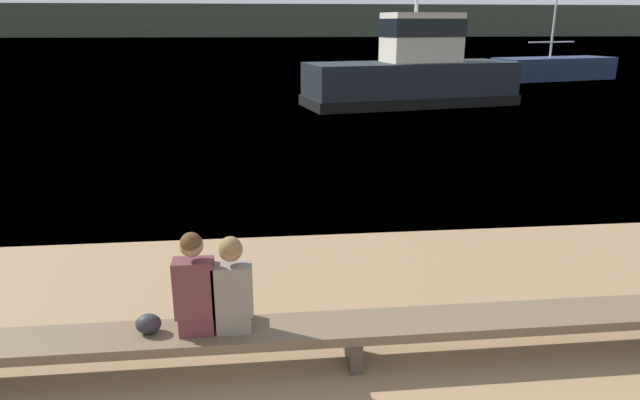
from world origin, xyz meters
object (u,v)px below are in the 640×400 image
(tugboat_red, at_px, (412,76))
(moored_sailboat, at_px, (554,68))
(bench_main, at_px, (353,330))
(person_right, at_px, (233,288))
(person_left, at_px, (195,288))
(shopping_bag, at_px, (148,324))

(tugboat_red, xyz_separation_m, moored_sailboat, (11.51, 10.10, -0.50))
(bench_main, relative_size, person_right, 8.55)
(tugboat_red, bearing_deg, moored_sailboat, -59.95)
(person_left, relative_size, person_right, 1.06)
(bench_main, distance_m, shopping_bag, 1.98)
(person_right, height_order, tugboat_red, tugboat_red)
(bench_main, xyz_separation_m, shopping_bag, (-1.98, 0.02, 0.17))
(person_right, relative_size, shopping_bag, 4.01)
(person_right, bearing_deg, bench_main, -0.34)
(bench_main, distance_m, tugboat_red, 19.39)
(shopping_bag, height_order, tugboat_red, tugboat_red)
(person_right, xyz_separation_m, shopping_bag, (-0.81, 0.02, -0.34))
(person_right, height_order, shopping_bag, person_right)
(bench_main, distance_m, person_left, 1.61)
(bench_main, height_order, shopping_bag, shopping_bag)
(person_left, distance_m, moored_sailboat, 34.15)
(shopping_bag, xyz_separation_m, tugboat_red, (7.50, 18.55, 0.63))
(bench_main, relative_size, moored_sailboat, 1.07)
(shopping_bag, distance_m, tugboat_red, 20.01)
(moored_sailboat, bearing_deg, tugboat_red, 117.36)
(bench_main, relative_size, tugboat_red, 0.91)
(person_left, xyz_separation_m, tugboat_red, (7.04, 18.56, 0.27))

